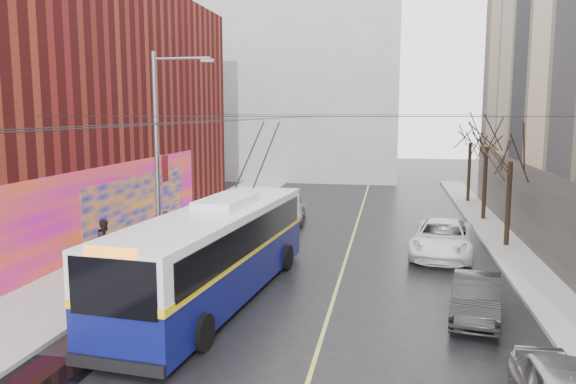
# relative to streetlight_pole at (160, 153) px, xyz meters

# --- Properties ---
(sidewalk_left) EXTENTS (4.00, 60.00, 0.15)m
(sidewalk_left) POSITION_rel_streetlight_pole_xyz_m (-1.86, 2.00, -4.77)
(sidewalk_left) COLOR gray
(sidewalk_left) RESTS_ON ground
(sidewalk_right) EXTENTS (2.00, 60.00, 0.15)m
(sidewalk_right) POSITION_rel_streetlight_pole_xyz_m (15.14, 2.00, -4.77)
(sidewalk_right) COLOR gray
(sidewalk_right) RESTS_ON ground
(lane_line) EXTENTS (0.12, 50.00, 0.01)m
(lane_line) POSITION_rel_streetlight_pole_xyz_m (7.64, 4.00, -4.84)
(lane_line) COLOR #BFB74C
(lane_line) RESTS_ON ground
(building_left) EXTENTS (12.11, 36.00, 14.00)m
(building_left) POSITION_rel_streetlight_pole_xyz_m (-9.85, 3.99, 2.14)
(building_left) COLOR #541110
(building_left) RESTS_ON ground
(building_far) EXTENTS (20.50, 12.10, 18.00)m
(building_far) POSITION_rel_streetlight_pole_xyz_m (0.14, 34.99, 4.17)
(building_far) COLOR gray
(building_far) RESTS_ON ground
(streetlight_pole) EXTENTS (2.65, 0.60, 9.00)m
(streetlight_pole) POSITION_rel_streetlight_pole_xyz_m (0.00, 0.00, 0.00)
(streetlight_pole) COLOR slate
(streetlight_pole) RESTS_ON ground
(catenary_wires) EXTENTS (18.00, 60.00, 0.22)m
(catenary_wires) POSITION_rel_streetlight_pole_xyz_m (3.60, 4.77, 1.40)
(catenary_wires) COLOR black
(tree_near) EXTENTS (3.20, 3.20, 6.40)m
(tree_near) POSITION_rel_streetlight_pole_xyz_m (15.14, 6.00, 0.13)
(tree_near) COLOR black
(tree_near) RESTS_ON ground
(tree_mid) EXTENTS (3.20, 3.20, 6.68)m
(tree_mid) POSITION_rel_streetlight_pole_xyz_m (15.14, 13.00, 0.41)
(tree_mid) COLOR black
(tree_mid) RESTS_ON ground
(tree_far) EXTENTS (3.20, 3.20, 6.57)m
(tree_far) POSITION_rel_streetlight_pole_xyz_m (15.14, 20.00, 0.30)
(tree_far) COLOR black
(tree_far) RESTS_ON ground
(puddle) EXTENTS (2.39, 3.09, 0.01)m
(puddle) POSITION_rel_streetlight_pole_xyz_m (0.97, -10.68, -4.84)
(puddle) COLOR black
(puddle) RESTS_ON ground
(pigeons_flying) EXTENTS (3.34, 2.87, 1.08)m
(pigeons_flying) POSITION_rel_streetlight_pole_xyz_m (3.33, -0.86, 1.81)
(pigeons_flying) COLOR slate
(trolleybus) EXTENTS (3.98, 13.09, 6.13)m
(trolleybus) POSITION_rel_streetlight_pole_xyz_m (3.55, -3.71, -3.14)
(trolleybus) COLOR #0A0E4F
(trolleybus) RESTS_ON ground
(parked_car_b) EXTENTS (2.08, 4.32, 1.37)m
(parked_car_b) POSITION_rel_streetlight_pole_xyz_m (12.28, -4.14, -4.16)
(parked_car_b) COLOR black
(parked_car_b) RESTS_ON ground
(parked_car_c) EXTENTS (3.48, 6.13, 1.61)m
(parked_car_c) POSITION_rel_streetlight_pole_xyz_m (11.94, 3.88, -4.04)
(parked_car_c) COLOR white
(parked_car_c) RESTS_ON ground
(following_car) EXTENTS (2.34, 4.89, 1.61)m
(following_car) POSITION_rel_streetlight_pole_xyz_m (3.53, 10.68, -4.04)
(following_car) COLOR #A2A3A7
(following_car) RESTS_ON ground
(pedestrian_a) EXTENTS (0.54, 0.74, 1.88)m
(pedestrian_a) POSITION_rel_streetlight_pole_xyz_m (-0.58, 1.93, -3.76)
(pedestrian_a) COLOR black
(pedestrian_a) RESTS_ON sidewalk_left
(pedestrian_b) EXTENTS (0.90, 1.05, 1.88)m
(pedestrian_b) POSITION_rel_streetlight_pole_xyz_m (-2.42, -0.46, -3.76)
(pedestrian_b) COLOR black
(pedestrian_b) RESTS_ON sidewalk_left
(pedestrian_c) EXTENTS (0.98, 1.14, 1.53)m
(pedestrian_c) POSITION_rel_streetlight_pole_xyz_m (-0.92, 1.37, -3.93)
(pedestrian_c) COLOR black
(pedestrian_c) RESTS_ON sidewalk_left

